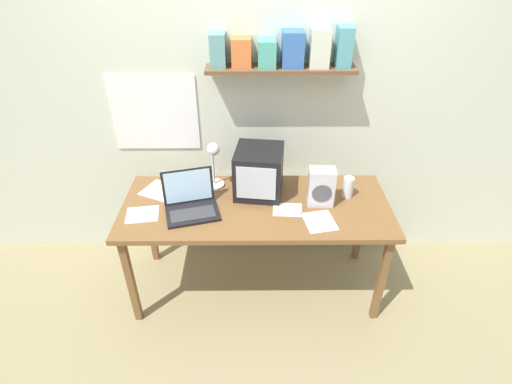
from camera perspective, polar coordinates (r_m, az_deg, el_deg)
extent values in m
plane|color=#94875F|center=(3.15, 0.00, -13.08)|extent=(12.00, 12.00, 0.00)
cube|color=silver|center=(2.84, -0.08, 13.27)|extent=(5.60, 0.06, 2.60)
cube|color=white|center=(2.93, -14.30, 10.84)|extent=(0.60, 0.01, 0.54)
cube|color=brown|center=(2.66, 3.56, 17.14)|extent=(0.96, 0.18, 0.02)
cube|color=#5E9797|center=(2.65, -5.45, 19.57)|extent=(0.10, 0.14, 0.20)
cube|color=orange|center=(2.65, -2.10, 19.36)|extent=(0.12, 0.13, 0.17)
cube|color=#4DA897|center=(2.64, 1.56, 19.22)|extent=(0.11, 0.16, 0.17)
cube|color=#3566B2|center=(2.65, 5.28, 19.70)|extent=(0.13, 0.15, 0.22)
cube|color=beige|center=(2.67, 9.04, 19.72)|extent=(0.12, 0.15, 0.23)
cube|color=#529DA5|center=(2.70, 12.43, 19.65)|extent=(0.09, 0.14, 0.24)
cube|color=brown|center=(2.65, 0.00, -2.10)|extent=(1.77, 0.73, 0.03)
cube|color=brown|center=(2.80, -17.47, -12.05)|extent=(0.04, 0.05, 0.72)
cube|color=brown|center=(2.81, 17.49, -11.87)|extent=(0.04, 0.05, 0.72)
cube|color=brown|center=(3.23, -14.87, -4.39)|extent=(0.04, 0.05, 0.72)
cube|color=brown|center=(3.23, 14.75, -4.26)|extent=(0.04, 0.05, 0.72)
cube|color=black|center=(2.69, 0.42, 2.95)|extent=(0.35, 0.36, 0.32)
cube|color=silver|center=(2.54, -0.01, 1.21)|extent=(0.25, 0.04, 0.23)
cube|color=black|center=(2.58, -9.07, -3.02)|extent=(0.38, 0.31, 0.02)
cube|color=#38383A|center=(2.56, -9.04, -3.07)|extent=(0.30, 0.19, 0.00)
cube|color=black|center=(2.62, -9.70, 0.87)|extent=(0.33, 0.13, 0.23)
cube|color=#ADD4F1|center=(2.62, -9.70, 0.87)|extent=(0.30, 0.12, 0.21)
cylinder|color=silver|center=(2.85, -5.97, 1.10)|extent=(0.14, 0.14, 0.01)
cylinder|color=silver|center=(2.77, -6.16, 3.83)|extent=(0.02, 0.02, 0.30)
sphere|color=silver|center=(2.65, -6.10, 6.10)|extent=(0.08, 0.08, 0.08)
cylinder|color=white|center=(2.75, 13.00, 0.67)|extent=(0.07, 0.07, 0.15)
cylinder|color=yellow|center=(2.76, 12.95, 0.31)|extent=(0.06, 0.06, 0.11)
cube|color=silver|center=(2.62, 9.28, 0.75)|extent=(0.17, 0.12, 0.26)
cylinder|color=#4C4C51|center=(2.58, 9.39, -0.23)|extent=(0.13, 0.01, 0.13)
cube|color=white|center=(2.53, 9.08, -4.18)|extent=(0.22, 0.24, 0.00)
cube|color=silver|center=(2.60, 4.51, -2.53)|extent=(0.20, 0.16, 0.00)
cube|color=silver|center=(2.84, -12.94, 0.05)|extent=(0.36, 0.32, 0.00)
cube|color=white|center=(2.65, -15.92, -3.10)|extent=(0.22, 0.20, 0.00)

